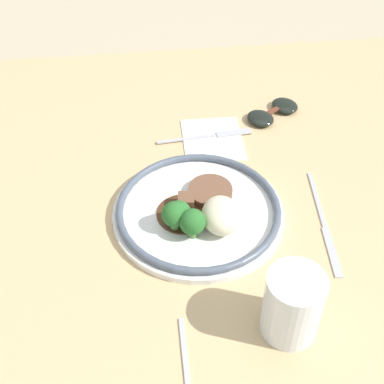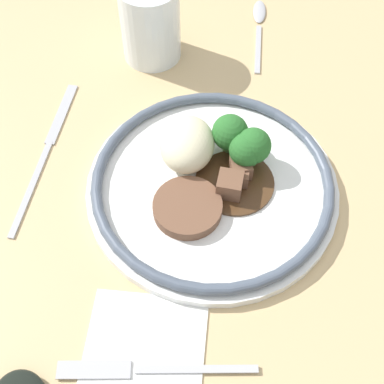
% 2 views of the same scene
% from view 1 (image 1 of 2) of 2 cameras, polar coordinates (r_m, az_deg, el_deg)
% --- Properties ---
extents(ground_plane, '(8.00, 8.00, 0.00)m').
position_cam_1_polar(ground_plane, '(0.87, 3.14, -4.53)').
color(ground_plane, tan).
extents(dining_table, '(1.10, 1.30, 0.03)m').
position_cam_1_polar(dining_table, '(0.86, 3.18, -3.85)').
color(dining_table, tan).
rests_on(dining_table, ground).
extents(napkin, '(0.13, 0.11, 0.00)m').
position_cam_1_polar(napkin, '(1.00, 2.21, 5.64)').
color(napkin, white).
rests_on(napkin, dining_table).
extents(plate, '(0.27, 0.27, 0.06)m').
position_cam_1_polar(plate, '(0.84, 0.76, -2.05)').
color(plate, white).
rests_on(plate, dining_table).
extents(juice_glass, '(0.08, 0.08, 0.10)m').
position_cam_1_polar(juice_glass, '(0.71, 10.62, -11.96)').
color(juice_glass, yellow).
rests_on(juice_glass, dining_table).
extents(fork, '(0.03, 0.18, 0.00)m').
position_cam_1_polar(fork, '(1.01, 2.35, 6.06)').
color(fork, '#ADADB2').
rests_on(fork, napkin).
extents(knife, '(0.22, 0.03, 0.00)m').
position_cam_1_polar(knife, '(0.87, 13.92, -3.41)').
color(knife, '#ADADB2').
rests_on(knife, dining_table).
extents(sunglasses, '(0.11, 0.13, 0.02)m').
position_cam_1_polar(sunglasses, '(1.07, 8.61, 8.45)').
color(sunglasses, black).
rests_on(sunglasses, dining_table).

